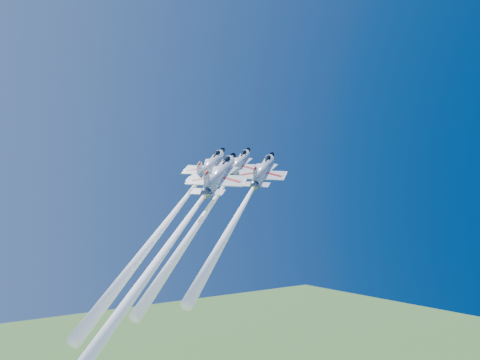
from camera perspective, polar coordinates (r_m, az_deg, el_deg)
jet_lead at (r=97.13m, az=-3.27°, el=-2.90°), size 35.42×26.89×38.09m
jet_left at (r=93.17m, az=-7.08°, el=-3.53°), size 37.29×28.30×39.64m
jet_right at (r=91.09m, az=0.23°, el=-2.93°), size 31.00×23.50×32.13m
jet_slot at (r=79.89m, az=-8.00°, el=-7.44°), size 45.47×34.55×51.08m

